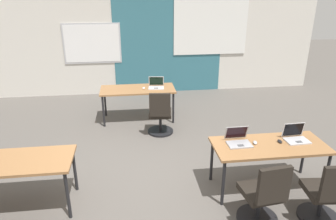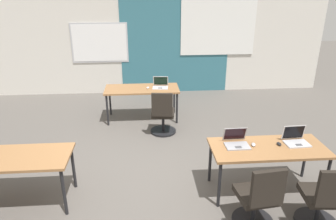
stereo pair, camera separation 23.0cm
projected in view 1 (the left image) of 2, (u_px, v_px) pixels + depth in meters
The scene contains 14 objects.
ground_plane at pixel (144, 173), 5.01m from camera, with size 24.00×24.00×0.00m.
back_wall_assembly at pixel (135, 41), 8.36m from camera, with size 10.00×0.27×2.80m.
desk_near_left at pixel (9, 165), 4.01m from camera, with size 1.60×0.70×0.72m.
desk_near_right at pixel (269, 148), 4.42m from camera, with size 1.60×0.70×0.72m.
desk_far_center at pixel (138, 91), 6.79m from camera, with size 1.60×0.70×0.72m.
laptop_near_right_inner at pixel (238, 140), 4.42m from camera, with size 0.33×0.31×0.23m.
mouse_near_right_inner at pixel (255, 143), 4.42m from camera, with size 0.08×0.11×0.03m.
chair_near_right_inner at pixel (263, 198), 3.83m from camera, with size 0.52×0.56×0.92m.
laptop_near_right_end at pixel (296, 137), 4.51m from camera, with size 0.34×0.28×0.24m.
mouse_near_right_end at pixel (280, 141), 4.45m from camera, with size 0.06×0.10×0.03m.
chair_near_right_end at pixel (326, 197), 3.85m from camera, with size 0.52×0.56×0.92m.
laptop_far_right at pixel (156, 85), 6.82m from camera, with size 0.36×0.33×0.23m.
mouse_far_right at pixel (144, 88), 6.75m from camera, with size 0.07×0.11×0.03m.
chair_far_right at pixel (160, 117), 6.21m from camera, with size 0.52×0.56×0.92m.
Camera 1 is at (-0.17, -4.29, 2.81)m, focal length 33.45 mm.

